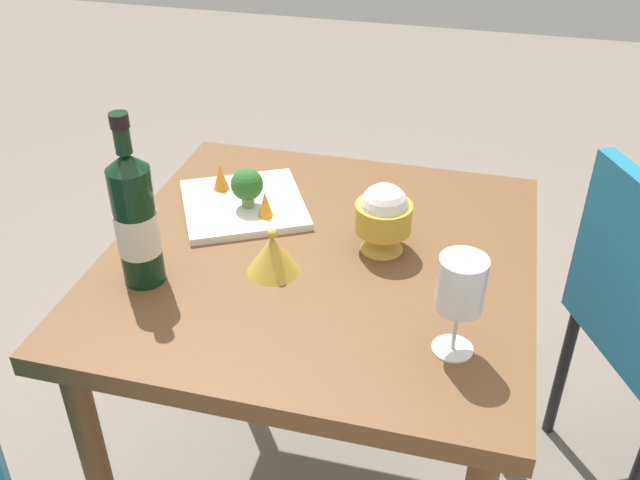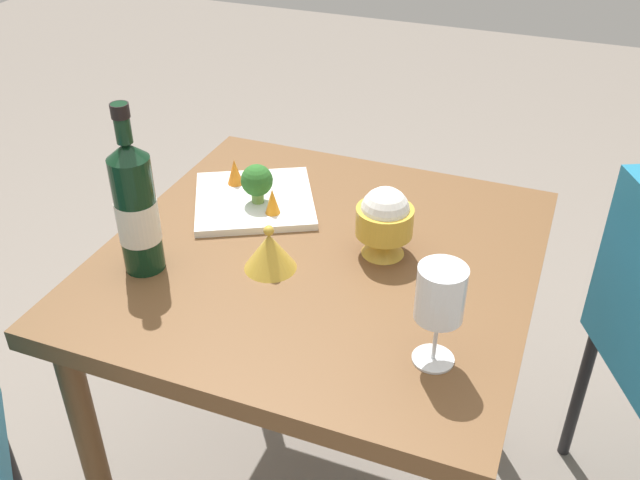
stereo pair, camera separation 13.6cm
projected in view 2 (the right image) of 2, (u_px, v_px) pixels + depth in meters
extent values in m
cube|color=brown|center=(320.00, 261.00, 1.39)|extent=(0.82, 0.82, 0.04)
cylinder|color=brown|center=(96.00, 468.00, 1.43)|extent=(0.05, 0.05, 0.70)
cylinder|color=brown|center=(249.00, 276.00, 1.98)|extent=(0.05, 0.05, 0.70)
cylinder|color=brown|center=(502.00, 337.00, 1.77)|extent=(0.05, 0.05, 0.70)
cylinder|color=black|center=(12.00, 473.00, 1.59)|extent=(0.03, 0.03, 0.43)
cylinder|color=black|center=(579.00, 394.00, 1.79)|extent=(0.03, 0.03, 0.43)
cylinder|color=black|center=(137.00, 215.00, 1.28)|extent=(0.07, 0.08, 0.23)
cone|color=black|center=(126.00, 150.00, 1.21)|extent=(0.07, 0.08, 0.03)
cylinder|color=black|center=(122.00, 123.00, 1.18)|extent=(0.03, 0.03, 0.07)
cylinder|color=black|center=(120.00, 111.00, 1.17)|extent=(0.03, 0.03, 0.02)
cylinder|color=silver|center=(138.00, 220.00, 1.29)|extent=(0.08, 0.08, 0.08)
cylinder|color=white|center=(433.00, 359.00, 1.13)|extent=(0.07, 0.07, 0.00)
cylinder|color=white|center=(435.00, 338.00, 1.11)|extent=(0.01, 0.01, 0.08)
cylinder|color=white|center=(441.00, 293.00, 1.06)|extent=(0.08, 0.08, 0.09)
cone|color=gold|center=(383.00, 243.00, 1.37)|extent=(0.08, 0.08, 0.04)
cylinder|color=gold|center=(384.00, 221.00, 1.34)|extent=(0.11, 0.11, 0.05)
sphere|color=white|center=(385.00, 211.00, 1.33)|extent=(0.09, 0.09, 0.09)
cone|color=gold|center=(270.00, 251.00, 1.32)|extent=(0.10, 0.10, 0.07)
sphere|color=gold|center=(269.00, 231.00, 1.30)|extent=(0.02, 0.02, 0.02)
cube|color=white|center=(254.00, 200.00, 1.54)|extent=(0.34, 0.34, 0.02)
cylinder|color=#729E4C|center=(258.00, 196.00, 1.51)|extent=(0.03, 0.03, 0.03)
sphere|color=#2D6B28|center=(257.00, 180.00, 1.49)|extent=(0.07, 0.07, 0.07)
cone|color=orange|center=(235.00, 172.00, 1.57)|extent=(0.03, 0.03, 0.06)
cone|color=orange|center=(272.00, 201.00, 1.46)|extent=(0.03, 0.03, 0.06)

